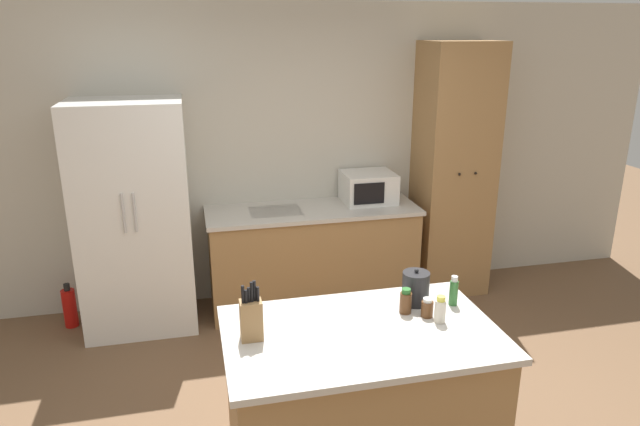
# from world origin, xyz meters

# --- Properties ---
(wall_back) EXTENTS (7.20, 0.06, 2.60)m
(wall_back) POSITION_xyz_m (0.00, 2.33, 1.30)
(wall_back) COLOR beige
(wall_back) RESTS_ON ground_plane
(refrigerator) EXTENTS (0.87, 0.68, 1.86)m
(refrigerator) POSITION_xyz_m (-1.25, 1.97, 0.93)
(refrigerator) COLOR white
(refrigerator) RESTS_ON ground_plane
(back_counter) EXTENTS (1.83, 0.65, 0.90)m
(back_counter) POSITION_xyz_m (0.21, 2.00, 0.45)
(back_counter) COLOR #9E7547
(back_counter) RESTS_ON ground_plane
(pantry_cabinet) EXTENTS (0.63, 0.54, 2.28)m
(pantry_cabinet) POSITION_xyz_m (1.53, 2.04, 1.14)
(pantry_cabinet) COLOR #9E7547
(pantry_cabinet) RESTS_ON ground_plane
(kitchen_island) EXTENTS (1.38, 0.86, 0.93)m
(kitchen_island) POSITION_xyz_m (-0.01, -0.16, 0.47)
(kitchen_island) COLOR #9E7547
(kitchen_island) RESTS_ON ground_plane
(microwave) EXTENTS (0.45, 0.40, 0.26)m
(microwave) POSITION_xyz_m (0.74, 2.08, 1.03)
(microwave) COLOR white
(microwave) RESTS_ON back_counter
(knife_block) EXTENTS (0.11, 0.08, 0.30)m
(knife_block) POSITION_xyz_m (-0.55, -0.11, 1.04)
(knife_block) COLOR #9E7547
(knife_block) RESTS_ON kitchen_island
(spice_bottle_tall_dark) EXTENTS (0.05, 0.05, 0.17)m
(spice_bottle_tall_dark) POSITION_xyz_m (0.56, 0.00, 1.01)
(spice_bottle_tall_dark) COLOR #337033
(spice_bottle_tall_dark) RESTS_ON kitchen_island
(spice_bottle_short_red) EXTENTS (0.06, 0.06, 0.14)m
(spice_bottle_short_red) POSITION_xyz_m (0.27, -0.03, 1.00)
(spice_bottle_short_red) COLOR #563319
(spice_bottle_short_red) RESTS_ON kitchen_island
(spice_bottle_amber_oil) EXTENTS (0.06, 0.06, 0.15)m
(spice_bottle_amber_oil) POSITION_xyz_m (0.41, -0.16, 1.00)
(spice_bottle_amber_oil) COLOR beige
(spice_bottle_amber_oil) RESTS_ON kitchen_island
(spice_bottle_green_herb) EXTENTS (0.06, 0.06, 0.10)m
(spice_bottle_green_herb) POSITION_xyz_m (0.37, -0.09, 0.98)
(spice_bottle_green_herb) COLOR #563319
(spice_bottle_green_herb) RESTS_ON kitchen_island
(kettle) EXTENTS (0.15, 0.15, 0.21)m
(kettle) POSITION_xyz_m (0.36, 0.07, 1.02)
(kettle) COLOR #232326
(kettle) RESTS_ON kitchen_island
(fire_extinguisher) EXTENTS (0.11, 0.11, 0.38)m
(fire_extinguisher) POSITION_xyz_m (-1.85, 2.04, 0.17)
(fire_extinguisher) COLOR red
(fire_extinguisher) RESTS_ON ground_plane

